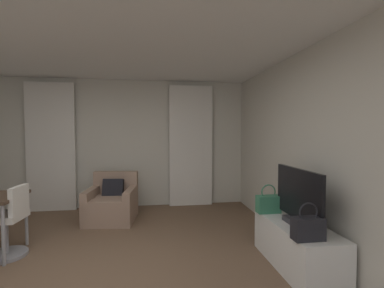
% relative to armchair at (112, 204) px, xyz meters
% --- Properties ---
extents(wall_window, '(5.12, 0.06, 2.60)m').
position_rel_armchair_xyz_m(wall_window, '(0.13, 0.89, 1.02)').
color(wall_window, beige).
rests_on(wall_window, ground).
extents(wall_right, '(0.06, 6.12, 2.60)m').
position_rel_armchair_xyz_m(wall_right, '(2.66, -2.14, 1.02)').
color(wall_right, beige).
rests_on(wall_right, ground).
extents(ceiling, '(5.12, 6.12, 0.06)m').
position_rel_armchair_xyz_m(ceiling, '(0.13, -2.14, 2.35)').
color(ceiling, white).
rests_on(ceiling, wall_left).
extents(curtain_left_panel, '(0.90, 0.06, 2.50)m').
position_rel_armchair_xyz_m(curtain_left_panel, '(-1.25, 0.76, 0.97)').
color(curtain_left_panel, silver).
rests_on(curtain_left_panel, ground).
extents(curtain_right_panel, '(0.90, 0.06, 2.50)m').
position_rel_armchair_xyz_m(curtain_right_panel, '(1.50, 0.76, 0.97)').
color(curtain_right_panel, silver).
rests_on(curtain_right_panel, ground).
extents(armchair, '(0.88, 0.90, 0.81)m').
position_rel_armchair_xyz_m(armchair, '(0.00, 0.00, 0.00)').
color(armchair, '#997A66').
rests_on(armchair, ground).
extents(desk_chair, '(0.48, 0.48, 0.88)m').
position_rel_armchair_xyz_m(desk_chair, '(-1.06, -1.24, 0.11)').
color(desk_chair, gray).
rests_on(desk_chair, ground).
extents(tv_console, '(0.51, 1.23, 0.50)m').
position_rel_armchair_xyz_m(tv_console, '(2.33, -2.00, -0.03)').
color(tv_console, white).
rests_on(tv_console, ground).
extents(tv_flatscreen, '(0.20, 0.92, 0.63)m').
position_rel_armchair_xyz_m(tv_flatscreen, '(2.33, -2.02, 0.52)').
color(tv_flatscreen, '#333338').
rests_on(tv_flatscreen, tv_console).
extents(handbag_primary, '(0.30, 0.14, 0.37)m').
position_rel_armchair_xyz_m(handbag_primary, '(2.19, -1.55, 0.34)').
color(handbag_primary, '#387F5B').
rests_on(handbag_primary, tv_console).
extents(handbag_secondary, '(0.30, 0.14, 0.37)m').
position_rel_armchair_xyz_m(handbag_secondary, '(2.20, -2.44, 0.34)').
color(handbag_secondary, black).
rests_on(handbag_secondary, tv_console).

